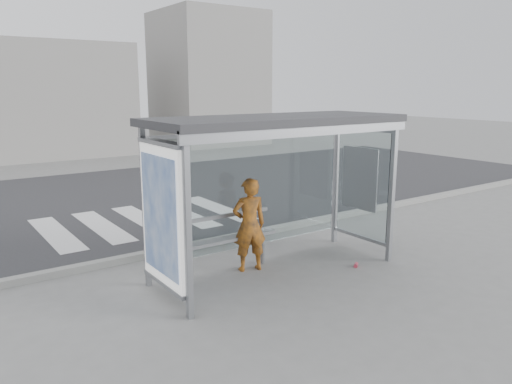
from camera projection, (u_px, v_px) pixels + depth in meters
ground at (276, 272)px, 8.43m from camera, size 80.00×80.00×0.00m
road at (126, 198)px, 14.04m from camera, size 30.00×10.00×0.01m
curb at (217, 240)px, 9.98m from camera, size 30.00×0.18×0.12m
crosswalk at (144, 220)px, 11.76m from camera, size 4.55×3.00×0.00m
bus_shelter at (256, 157)px, 7.87m from camera, size 4.25×1.65×2.62m
building_center at (34, 100)px, 22.34m from camera, size 8.00×5.00×5.00m
building_right at (208, 79)px, 27.19m from camera, size 5.00×5.00×7.00m
person at (249, 225)px, 8.38m from camera, size 0.66×0.52×1.60m
bench at (227, 239)px, 8.36m from camera, size 1.87×0.30×0.97m
soda_can at (356, 265)px, 8.68m from camera, size 0.14×0.13×0.07m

